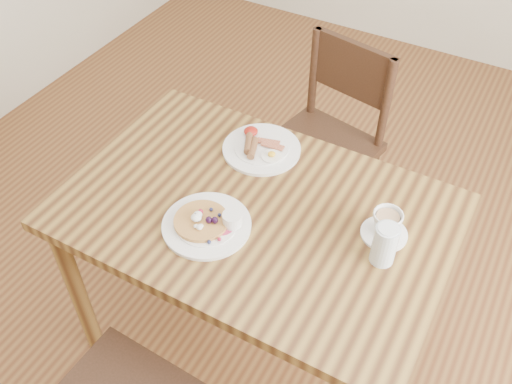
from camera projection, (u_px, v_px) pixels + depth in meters
ground at (256, 336)px, 2.30m from camera, size 5.00×5.00×0.00m
dining_table at (256, 229)px, 1.84m from camera, size 1.20×0.80×0.75m
chair_far at (327, 136)px, 2.43m from camera, size 0.50×0.50×0.88m
pancake_plate at (208, 223)px, 1.71m from camera, size 0.27×0.27×0.06m
breakfast_plate at (260, 148)px, 1.96m from camera, size 0.27×0.27×0.04m
teacup_saucer at (386, 225)px, 1.67m from camera, size 0.14×0.14×0.09m
water_glass at (385, 244)px, 1.58m from camera, size 0.07×0.07×0.13m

